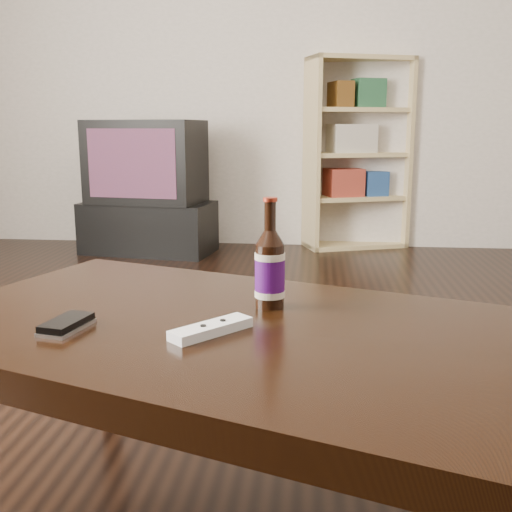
# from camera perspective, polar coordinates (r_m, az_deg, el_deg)

# --- Properties ---
(floor) EXTENTS (5.00, 6.00, 0.01)m
(floor) POSITION_cam_1_polar(r_m,az_deg,el_deg) (1.69, -8.29, -18.56)
(floor) COLOR black
(floor) RESTS_ON ground
(wall_back) EXTENTS (5.00, 0.02, 2.70)m
(wall_back) POSITION_cam_1_polar(r_m,az_deg,el_deg) (4.46, 0.97, 18.49)
(wall_back) COLOR #BEB5A8
(wall_back) RESTS_ON ground
(tv_stand) EXTENTS (0.93, 0.56, 0.35)m
(tv_stand) POSITION_cam_1_polar(r_m,az_deg,el_deg) (4.23, -10.17, 2.69)
(tv_stand) COLOR black
(tv_stand) RESTS_ON floor
(tv) EXTENTS (0.80, 0.56, 0.55)m
(tv) POSITION_cam_1_polar(r_m,az_deg,el_deg) (4.18, -10.41, 8.82)
(tv) COLOR black
(tv) RESTS_ON tv_stand
(bookshelf) EXTENTS (0.79, 0.55, 1.34)m
(bookshelf) POSITION_cam_1_polar(r_m,az_deg,el_deg) (4.42, 9.33, 9.89)
(bookshelf) COLOR tan
(bookshelf) RESTS_ON floor
(coffee_table) EXTENTS (1.42, 1.10, 0.47)m
(coffee_table) POSITION_cam_1_polar(r_m,az_deg,el_deg) (1.23, -3.06, -9.04)
(coffee_table) COLOR black
(coffee_table) RESTS_ON floor
(beer_bottle) EXTENTS (0.08, 0.08, 0.24)m
(beer_bottle) POSITION_cam_1_polar(r_m,az_deg,el_deg) (1.29, 1.33, -1.28)
(beer_bottle) COLOR black
(beer_bottle) RESTS_ON coffee_table
(phone) EXTENTS (0.08, 0.13, 0.02)m
(phone) POSITION_cam_1_polar(r_m,az_deg,el_deg) (1.22, -17.60, -6.25)
(phone) COLOR #A9A9AB
(phone) RESTS_ON coffee_table
(remote) EXTENTS (0.15, 0.16, 0.02)m
(remote) POSITION_cam_1_polar(r_m,az_deg,el_deg) (1.14, -4.28, -6.92)
(remote) COLOR silver
(remote) RESTS_ON coffee_table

